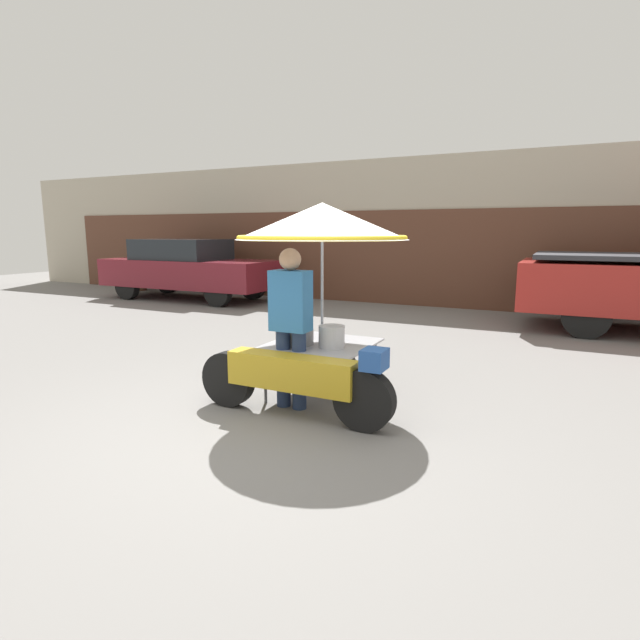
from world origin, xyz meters
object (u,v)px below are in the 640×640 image
Objects in this scene: vendor_person at (291,320)px; potted_plant at (141,268)px; vendor_motorcycle_cart at (319,250)px; parked_car at (188,268)px.

potted_plant is at bearing 142.83° from vendor_person.
vendor_motorcycle_cart is 8.56m from parked_car.
vendor_person is 11.22m from potted_plant.
potted_plant is (-9.08, 6.44, -0.90)m from vendor_motorcycle_cart.
vendor_motorcycle_cart is 0.43× the size of parked_car.
vendor_person is 8.64m from parked_car.
parked_car is 4.23× the size of potted_plant.
vendor_motorcycle_cart is at bearing -35.35° from potted_plant.
parked_car is 2.75m from potted_plant.
vendor_motorcycle_cart is at bearing 67.49° from vendor_person.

